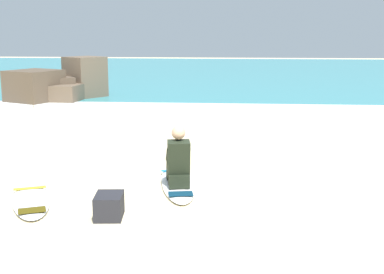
% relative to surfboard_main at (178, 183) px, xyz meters
% --- Properties ---
extents(ground_plane, '(80.00, 80.00, 0.00)m').
position_rel_surfboard_main_xyz_m(ground_plane, '(0.27, -0.28, -0.04)').
color(ground_plane, beige).
extents(sea, '(80.00, 28.00, 0.10)m').
position_rel_surfboard_main_xyz_m(sea, '(0.27, 22.17, 0.01)').
color(sea, teal).
rests_on(sea, ground).
extents(breaking_foam, '(80.00, 0.90, 0.11)m').
position_rel_surfboard_main_xyz_m(breaking_foam, '(0.27, 8.47, 0.02)').
color(breaking_foam, white).
rests_on(breaking_foam, ground).
extents(surfboard_main, '(0.91, 2.27, 0.08)m').
position_rel_surfboard_main_xyz_m(surfboard_main, '(0.00, 0.00, 0.00)').
color(surfboard_main, white).
rests_on(surfboard_main, ground).
extents(surfer_seated, '(0.46, 0.75, 0.95)m').
position_rel_surfboard_main_xyz_m(surfer_seated, '(0.04, -0.23, 0.40)').
color(surfer_seated, black).
rests_on(surfer_seated, surfboard_main).
extents(surfboard_spare_near, '(1.18, 1.84, 0.08)m').
position_rel_surfboard_main_xyz_m(surfboard_spare_near, '(-2.03, -1.07, 0.00)').
color(surfboard_spare_near, silver).
rests_on(surfboard_spare_near, ground).
extents(rock_outcrop_distant, '(3.17, 3.19, 1.53)m').
position_rel_surfboard_main_xyz_m(rock_outcrop_distant, '(-5.24, 9.56, 0.52)').
color(rock_outcrop_distant, brown).
rests_on(rock_outcrop_distant, ground).
extents(beach_bag, '(0.41, 0.51, 0.32)m').
position_rel_surfboard_main_xyz_m(beach_bag, '(-0.74, -1.58, 0.12)').
color(beach_bag, '#232328').
rests_on(beach_bag, ground).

